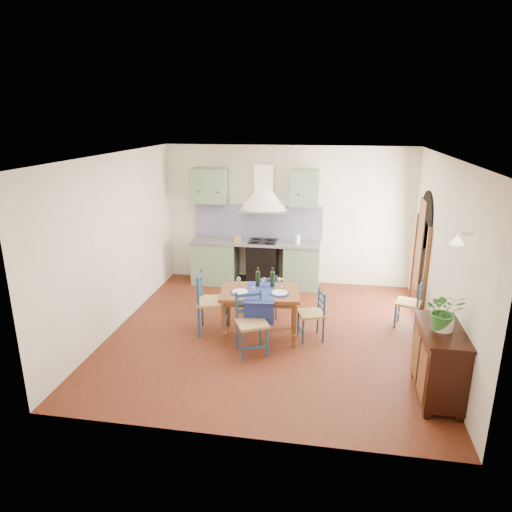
{
  "coord_description": "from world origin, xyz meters",
  "views": [
    {
      "loc": [
        0.88,
        -6.57,
        3.35
      ],
      "look_at": [
        -0.27,
        0.3,
        1.2
      ],
      "focal_mm": 32.0,
      "sensor_mm": 36.0,
      "label": 1
    }
  ],
  "objects_px": {
    "dining_table": "(260,296)",
    "chair_near": "(251,323)",
    "sideboard": "(439,360)",
    "potted_plant": "(444,311)"
  },
  "relations": [
    {
      "from": "dining_table",
      "to": "chair_near",
      "type": "height_order",
      "value": "dining_table"
    },
    {
      "from": "dining_table",
      "to": "sideboard",
      "type": "bearing_deg",
      "value": -27.62
    },
    {
      "from": "sideboard",
      "to": "potted_plant",
      "type": "relative_size",
      "value": 2.22
    },
    {
      "from": "potted_plant",
      "to": "chair_near",
      "type": "bearing_deg",
      "value": 162.65
    },
    {
      "from": "dining_table",
      "to": "potted_plant",
      "type": "relative_size",
      "value": 2.7
    },
    {
      "from": "potted_plant",
      "to": "dining_table",
      "type": "bearing_deg",
      "value": 151.71
    },
    {
      "from": "dining_table",
      "to": "sideboard",
      "type": "relative_size",
      "value": 1.22
    },
    {
      "from": "chair_near",
      "to": "dining_table",
      "type": "bearing_deg",
      "value": 84.46
    },
    {
      "from": "dining_table",
      "to": "potted_plant",
      "type": "xyz_separation_m",
      "value": [
        2.38,
        -1.28,
        0.49
      ]
    },
    {
      "from": "dining_table",
      "to": "chair_near",
      "type": "distance_m",
      "value": 0.56
    }
  ]
}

